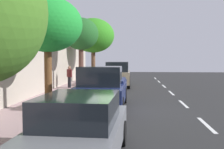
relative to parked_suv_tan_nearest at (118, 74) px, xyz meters
name	(u,v)px	position (x,y,z in m)	size (l,w,h in m)	color
ground	(119,112)	(-0.60, 9.98, -1.03)	(64.35, 64.35, 0.00)	#282828
sidewalk	(42,109)	(2.79, 9.98, -0.96)	(3.20, 40.22, 0.13)	#B38F93
curb_edge	(80,110)	(1.11, 9.98, -0.96)	(0.16, 40.22, 0.13)	gray
lane_stripe_centre	(193,112)	(-3.72, 9.87, -1.02)	(0.14, 40.00, 0.01)	white
lane_stripe_bike_edge	(113,112)	(-0.36, 9.98, -1.02)	(0.12, 40.22, 0.01)	white
parked_suv_tan_nearest	(118,74)	(0.00, 0.00, 0.00)	(2.00, 4.71, 1.99)	tan
parked_pickup_dark_blue_second	(103,89)	(0.16, 9.48, -0.13)	(2.07, 5.32, 1.95)	navy
parked_sedan_grey_mid	(79,130)	(-0.03, 15.71, -0.27)	(1.98, 4.47, 1.52)	slate
bicycle_at_curb	(104,88)	(0.64, 4.20, -0.65)	(1.36, 1.15, 0.76)	black
cyclist_with_backpack	(102,78)	(0.86, 3.77, -0.02)	(0.53, 0.55, 1.66)	#C6B284
street_tree_near_cyclist	(93,36)	(2.35, -2.61, 3.24)	(3.76, 3.76, 5.69)	brown
street_tree_mid_block	(81,35)	(2.35, 3.13, 2.85)	(2.39, 2.39, 4.90)	brown
street_tree_far_end	(47,25)	(2.35, 10.36, 2.63)	(2.89, 2.89, 4.70)	brown
pedestrian_on_phone	(69,76)	(3.41, 2.12, -0.02)	(0.45, 0.49, 1.57)	black
fire_hydrant	(73,96)	(1.54, 9.29, -0.47)	(0.22, 0.22, 0.84)	red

